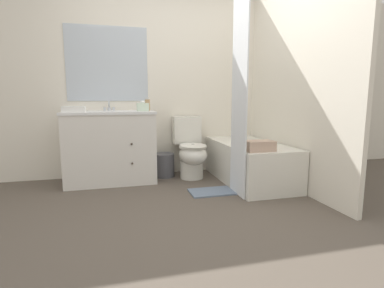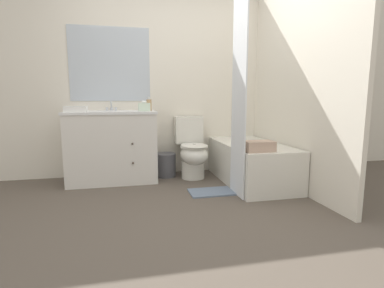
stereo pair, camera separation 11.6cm
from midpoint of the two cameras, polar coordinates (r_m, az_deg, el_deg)
ground_plane at (r=2.76m, az=-0.41°, el=-13.09°), size 14.00×14.00×0.00m
wall_back at (r=4.13m, az=-6.11°, el=11.80°), size 8.00×0.06×2.50m
wall_right at (r=3.81m, az=16.18°, el=11.75°), size 0.05×2.57×2.50m
vanity_cabinet at (r=3.81m, az=-16.08°, el=-0.41°), size 1.08×0.61×0.87m
sink_faucet at (r=3.97m, az=-16.31°, el=6.62°), size 0.14×0.12×0.12m
toilet at (r=3.87m, az=-1.05°, el=-1.25°), size 0.37×0.67×0.78m
bathtub at (r=3.78m, az=9.97°, el=-3.37°), size 0.68×1.40×0.48m
shower_curtain at (r=3.13m, az=7.95°, el=8.46°), size 0.01×0.37×2.02m
wastebasket at (r=3.97m, az=-6.12°, el=-4.02°), size 0.26×0.26×0.31m
tissue_box at (r=3.74m, az=-10.24°, el=6.98°), size 0.14×0.12×0.12m
soap_dispenser at (r=3.81m, az=-9.35°, el=7.40°), size 0.06×0.06×0.17m
hand_towel_folded at (r=3.63m, az=-22.44°, el=6.13°), size 0.24×0.18×0.07m
bath_towel_folded at (r=3.19m, az=11.66°, el=-0.33°), size 0.30×0.19×0.11m
bath_mat at (r=3.33m, az=2.76°, el=-9.08°), size 0.48×0.31×0.02m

